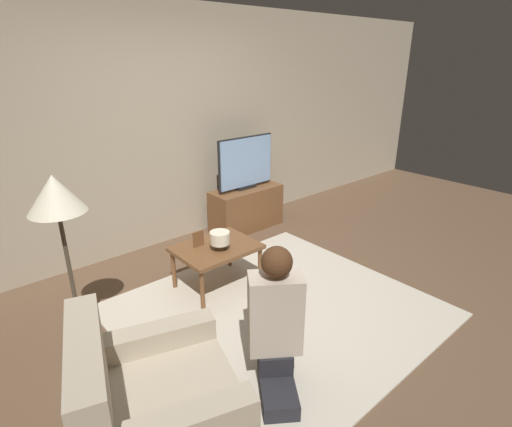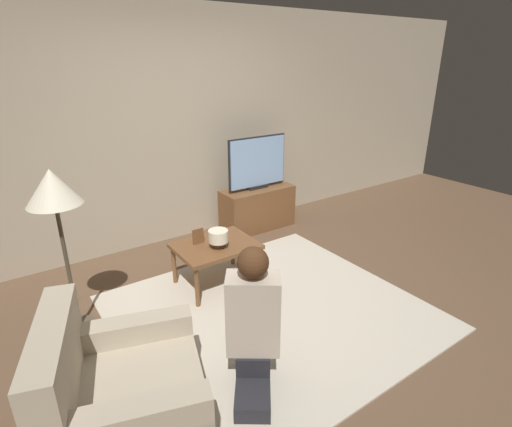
% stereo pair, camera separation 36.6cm
% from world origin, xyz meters
% --- Properties ---
extents(ground_plane, '(10.00, 10.00, 0.00)m').
position_xyz_m(ground_plane, '(0.00, 0.00, 0.00)').
color(ground_plane, brown).
extents(wall_back, '(10.00, 0.06, 2.60)m').
position_xyz_m(wall_back, '(0.00, 1.93, 1.30)').
color(wall_back, tan).
rests_on(wall_back, ground_plane).
extents(rug, '(2.43, 2.25, 0.02)m').
position_xyz_m(rug, '(0.00, 0.00, 0.01)').
color(rug, beige).
rests_on(rug, ground_plane).
extents(tv_stand, '(0.92, 0.38, 0.53)m').
position_xyz_m(tv_stand, '(0.96, 1.58, 0.26)').
color(tv_stand, brown).
rests_on(tv_stand, ground_plane).
extents(tv, '(0.80, 0.08, 0.64)m').
position_xyz_m(tv, '(0.96, 1.58, 0.85)').
color(tv, black).
rests_on(tv, tv_stand).
extents(coffee_table, '(0.73, 0.56, 0.43)m').
position_xyz_m(coffee_table, '(-0.15, 0.67, 0.38)').
color(coffee_table, brown).
rests_on(coffee_table, ground_plane).
extents(floor_lamp, '(0.38, 0.38, 1.33)m').
position_xyz_m(floor_lamp, '(-1.40, 0.71, 1.12)').
color(floor_lamp, '#4C4233').
rests_on(floor_lamp, ground_plane).
extents(armchair, '(1.00, 1.01, 0.84)m').
position_xyz_m(armchair, '(-1.39, -0.50, 0.28)').
color(armchair, '#B7A88E').
rests_on(armchair, ground_plane).
extents(person_kneeling, '(0.65, 0.77, 0.99)m').
position_xyz_m(person_kneeling, '(-0.56, -0.55, 0.51)').
color(person_kneeling, '#232328').
rests_on(person_kneeling, rug).
extents(picture_frame, '(0.11, 0.01, 0.15)m').
position_xyz_m(picture_frame, '(-0.27, 0.78, 0.50)').
color(picture_frame, brown).
rests_on(picture_frame, coffee_table).
extents(table_lamp, '(0.18, 0.18, 0.17)m').
position_xyz_m(table_lamp, '(-0.15, 0.60, 0.53)').
color(table_lamp, '#4C3823').
rests_on(table_lamp, coffee_table).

